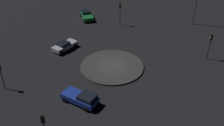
{
  "coord_description": "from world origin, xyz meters",
  "views": [
    {
      "loc": [
        -30.19,
        6.21,
        20.75
      ],
      "look_at": [
        0.0,
        0.0,
        0.66
      ],
      "focal_mm": 41.48,
      "sensor_mm": 36.0,
      "label": 1
    }
  ],
  "objects": [
    {
      "name": "traffic_light_south",
      "position": [
        -0.76,
        -14.38,
        2.91
      ],
      "size": [
        0.31,
        0.36,
        4.08
      ],
      "rotation": [
        0.0,
        0.0,
        1.52
      ],
      "color": "#2D2D2D",
      "rests_on": "ground_plane"
    },
    {
      "name": "car_blue",
      "position": [
        -6.77,
        5.07,
        0.77
      ],
      "size": [
        4.33,
        4.5,
        1.51
      ],
      "rotation": [
        0.0,
        0.0,
        0.83
      ],
      "color": "#1E38A5",
      "rests_on": "ground_plane"
    },
    {
      "name": "car_green",
      "position": [
        17.97,
        1.45,
        0.75
      ],
      "size": [
        4.46,
        2.5,
        1.44
      ],
      "rotation": [
        0.0,
        0.0,
        3.25
      ],
      "color": "#1E7238",
      "rests_on": "ground_plane"
    },
    {
      "name": "traffic_light_east",
      "position": [
        13.63,
        -4.32,
        3.09
      ],
      "size": [
        0.39,
        0.35,
        4.35
      ],
      "rotation": [
        0.0,
        0.0,
        2.83
      ],
      "color": "#2D2D2D",
      "rests_on": "ground_plane"
    },
    {
      "name": "ground_plane",
      "position": [
        0.0,
        0.0,
        0.0
      ],
      "size": [
        117.23,
        117.23,
        0.0
      ],
      "primitive_type": "plane",
      "color": "black"
    },
    {
      "name": "roundabout_island",
      "position": [
        0.0,
        0.0,
        0.11
      ],
      "size": [
        9.07,
        9.07,
        0.22
      ],
      "primitive_type": "cylinder",
      "color": "#383838",
      "rests_on": "ground_plane"
    },
    {
      "name": "traffic_light_northwest",
      "position": [
        -12.57,
        8.95,
        3.05
      ],
      "size": [
        0.39,
        0.37,
        4.29
      ],
      "rotation": [
        0.0,
        0.0,
        -0.62
      ],
      "color": "#2D2D2D",
      "rests_on": "ground_plane"
    },
    {
      "name": "traffic_light_north",
      "position": [
        -2.19,
        14.32,
        2.76
      ],
      "size": [
        0.33,
        0.37,
        3.86
      ],
      "rotation": [
        0.0,
        0.0,
        -1.42
      ],
      "color": "#2D2D2D",
      "rests_on": "ground_plane"
    },
    {
      "name": "car_silver",
      "position": [
        6.4,
        6.37,
        0.71
      ],
      "size": [
        3.92,
        4.24,
        1.35
      ],
      "rotation": [
        0.0,
        0.0,
        -0.88
      ],
      "color": "silver",
      "rests_on": "ground_plane"
    }
  ]
}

